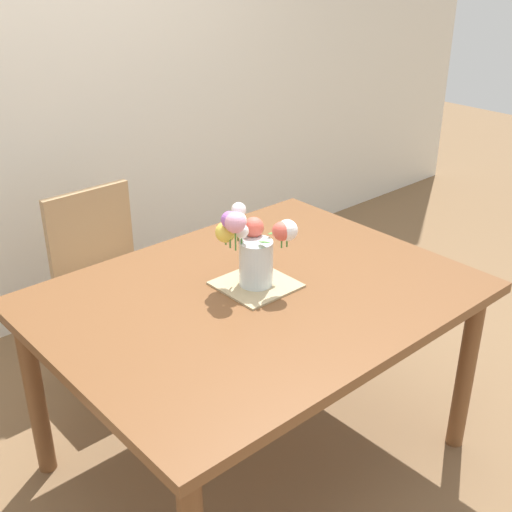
% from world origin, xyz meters
% --- Properties ---
extents(ground_plane, '(12.00, 12.00, 0.00)m').
position_xyz_m(ground_plane, '(0.00, 0.00, 0.00)').
color(ground_plane, brown).
extents(back_wall, '(7.00, 0.10, 2.80)m').
position_xyz_m(back_wall, '(0.00, 1.60, 1.40)').
color(back_wall, silver).
rests_on(back_wall, ground_plane).
extents(dining_table, '(1.51, 1.16, 0.77)m').
position_xyz_m(dining_table, '(0.00, 0.00, 0.68)').
color(dining_table, brown).
rests_on(dining_table, ground_plane).
extents(chair_far, '(0.42, 0.42, 0.90)m').
position_xyz_m(chair_far, '(-0.11, 0.92, 0.52)').
color(chair_far, tan).
rests_on(chair_far, ground_plane).
extents(placemat, '(0.26, 0.26, 0.01)m').
position_xyz_m(placemat, '(0.03, 0.03, 0.77)').
color(placemat, tan).
rests_on(placemat, dining_table).
extents(flower_vase, '(0.25, 0.24, 0.30)m').
position_xyz_m(flower_vase, '(0.02, 0.05, 0.94)').
color(flower_vase, silver).
rests_on(flower_vase, placemat).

